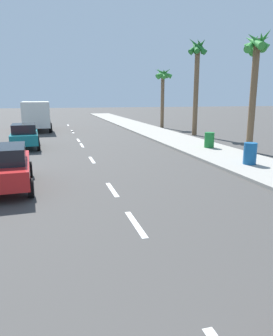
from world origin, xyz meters
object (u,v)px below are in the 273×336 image
at_px(palm_tree_mid, 256,61).
at_px(palm_tree_distant, 163,80).
at_px(trash_bin_near, 250,154).
at_px(trash_bin_far, 209,140).
at_px(palm_tree_far, 197,64).
at_px(parked_car_teal, 24,135).
at_px(parked_car_red, 3,166).
at_px(delivery_truck, 36,115).

xyz_separation_m(palm_tree_mid, palm_tree_distant, (0.04, 15.63, -0.33)).
xyz_separation_m(trash_bin_near, trash_bin_far, (0.56, 5.04, -0.03)).
distance_m(palm_tree_far, palm_tree_distant, 7.11).
bearing_deg(palm_tree_distant, trash_bin_near, -97.55).
height_order(parked_car_teal, palm_tree_mid, palm_tree_mid).
distance_m(palm_tree_mid, trash_bin_far, 5.20).
distance_m(parked_car_red, trash_bin_far, 12.70).
bearing_deg(palm_tree_distant, parked_car_teal, -140.94).
distance_m(parked_car_red, palm_tree_mid, 14.65).
relative_size(palm_tree_distant, trash_bin_near, 6.27).
bearing_deg(parked_car_teal, delivery_truck, 85.33).
bearing_deg(parked_car_red, palm_tree_mid, 15.52).
distance_m(palm_tree_distant, trash_bin_far, 15.06).
bearing_deg(trash_bin_near, parked_car_teal, 140.88).
distance_m(palm_tree_mid, palm_tree_far, 8.63).
xyz_separation_m(parked_car_teal, palm_tree_mid, (13.14, -4.93, 4.40)).
xyz_separation_m(parked_car_red, palm_tree_mid, (13.23, 4.52, 4.40)).
bearing_deg(parked_car_teal, palm_tree_far, 12.48).
relative_size(parked_car_teal, trash_bin_near, 3.89).
distance_m(parked_car_red, delivery_truck, 20.11).
bearing_deg(trash_bin_near, palm_tree_distant, 82.45).
distance_m(parked_car_teal, delivery_truck, 10.68).
height_order(trash_bin_near, trash_bin_far, trash_bin_near).
distance_m(palm_tree_distant, trash_bin_near, 19.97).
distance_m(parked_car_teal, palm_tree_distant, 17.46).
height_order(delivery_truck, palm_tree_far, palm_tree_far).
bearing_deg(delivery_truck, palm_tree_mid, -52.10).
height_order(parked_car_red, parked_car_teal, same).
xyz_separation_m(parked_car_teal, trash_bin_near, (10.62, -8.64, -0.19)).
relative_size(delivery_truck, palm_tree_distant, 0.99).
xyz_separation_m(delivery_truck, palm_tree_mid, (12.75, -15.58, 3.74)).
distance_m(parked_car_red, parked_car_teal, 9.45).
xyz_separation_m(delivery_truck, trash_bin_far, (10.79, -14.25, -0.89)).
bearing_deg(parked_car_red, palm_tree_distant, 53.29).
bearing_deg(palm_tree_distant, palm_tree_mid, -90.16).
bearing_deg(palm_tree_far, parked_car_teal, -164.93).
height_order(parked_car_red, delivery_truck, delivery_truck).
bearing_deg(parked_car_teal, trash_bin_near, -41.71).
height_order(parked_car_red, palm_tree_distant, palm_tree_distant).
distance_m(delivery_truck, palm_tree_far, 15.58).
relative_size(trash_bin_near, trash_bin_far, 1.07).
relative_size(parked_car_red, trash_bin_far, 4.62).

